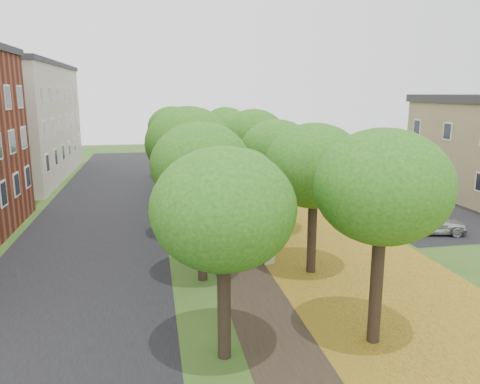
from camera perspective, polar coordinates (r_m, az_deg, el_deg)
name	(u,v)px	position (r m, az deg, el deg)	size (l,w,h in m)	color
ground	(295,349)	(15.36, 6.67, -18.48)	(120.00, 120.00, 0.00)	#2D4C19
street_asphalt	(97,227)	(28.87, -17.09, -4.10)	(8.00, 70.00, 0.01)	black
footpath	(222,221)	(28.96, -2.16, -3.51)	(3.20, 70.00, 0.01)	black
leaf_verge	(300,217)	(30.07, 7.31, -3.01)	(7.50, 70.00, 0.01)	#B08C20
parking_lot	(413,207)	(34.46, 20.37, -1.73)	(9.00, 16.00, 0.01)	black
tree_row_west	(185,145)	(27.82, -6.75, 5.67)	(4.24, 34.24, 6.54)	black
tree_row_east	(264,144)	(28.55, 2.96, 5.90)	(4.24, 34.24, 6.54)	black
building_cream	(5,121)	(47.45, -26.71, 7.71)	(10.30, 20.30, 10.40)	beige
bench	(259,250)	(22.34, 2.28, -7.05)	(1.13, 1.97, 0.89)	#2A352C
car_silver	(429,222)	(28.26, 22.08, -3.41)	(1.58, 3.93, 1.34)	#AEAFB3
car_red	(396,202)	(32.77, 18.53, -1.14)	(1.36, 3.89, 1.28)	maroon
car_grey	(384,200)	(33.12, 17.13, -0.93)	(1.77, 4.35, 1.26)	#323237
car_white	(373,195)	(34.07, 15.89, -0.39)	(2.32, 5.03, 1.40)	white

